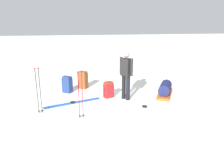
{
  "coord_description": "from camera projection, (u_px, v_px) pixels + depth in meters",
  "views": [
    {
      "loc": [
        1.24,
        6.52,
        2.61
      ],
      "look_at": [
        0.0,
        0.0,
        0.7
      ],
      "focal_mm": 34.4,
      "sensor_mm": 36.0,
      "label": 1
    }
  ],
  "objects": [
    {
      "name": "ski_poles_planted_near",
      "position": [
        38.0,
        88.0,
        6.23
      ],
      "size": [
        0.16,
        0.1,
        1.38
      ],
      "color": "black",
      "rests_on": "ground_plane"
    },
    {
      "name": "backpack_bright",
      "position": [
        67.0,
        85.0,
        8.23
      ],
      "size": [
        0.42,
        0.4,
        0.64
      ],
      "color": "navy",
      "rests_on": "ground_plane"
    },
    {
      "name": "ski_pair_far",
      "position": [
        73.0,
        103.0,
        7.19
      ],
      "size": [
        1.91,
        0.77,
        0.05
      ],
      "color": "#2155AA",
      "rests_on": "ground_plane"
    },
    {
      "name": "ground_plane",
      "position": [
        112.0,
        104.0,
        7.1
      ],
      "size": [
        80.0,
        80.0,
        0.0
      ],
      "primitive_type": "plane",
      "color": "white"
    },
    {
      "name": "backpack_large_dark",
      "position": [
        109.0,
        90.0,
        7.69
      ],
      "size": [
        0.39,
        0.35,
        0.58
      ],
      "color": "maroon",
      "rests_on": "ground_plane"
    },
    {
      "name": "ski_poles_planted_far",
      "position": [
        80.0,
        93.0,
        5.9
      ],
      "size": [
        0.17,
        0.1,
        1.36
      ],
      "color": "maroon",
      "rests_on": "ground_plane"
    },
    {
      "name": "ski_pair_near",
      "position": [
        145.0,
        107.0,
        6.82
      ],
      "size": [
        1.93,
        0.6,
        0.05
      ],
      "color": "silver",
      "rests_on": "ground_plane"
    },
    {
      "name": "backpack_small_spare",
      "position": [
        83.0,
        80.0,
        8.73
      ],
      "size": [
        0.43,
        0.41,
        0.71
      ],
      "color": "brown",
      "rests_on": "ground_plane"
    },
    {
      "name": "gear_sled",
      "position": [
        165.0,
        89.0,
        7.92
      ],
      "size": [
        1.06,
        1.37,
        0.49
      ],
      "color": "#DC5519",
      "rests_on": "ground_plane"
    },
    {
      "name": "skier_standing",
      "position": [
        126.0,
        73.0,
        7.32
      ],
      "size": [
        0.37,
        0.49,
        1.7
      ],
      "color": "black",
      "rests_on": "ground_plane"
    }
  ]
}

